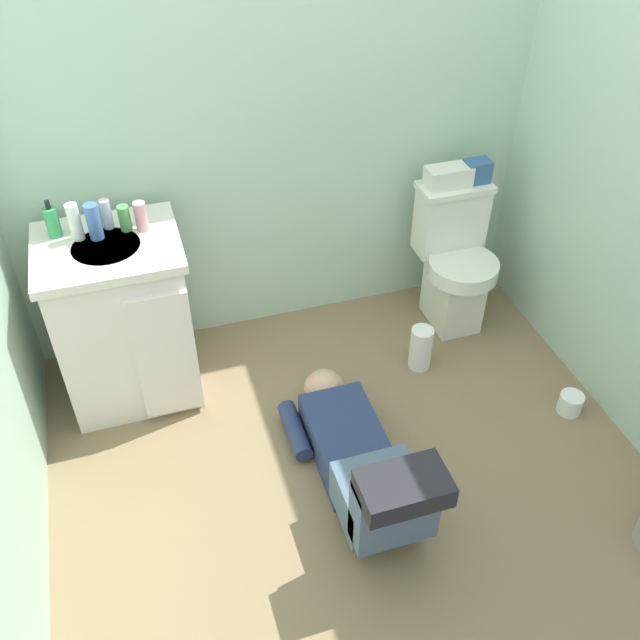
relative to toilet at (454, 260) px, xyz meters
The scene contains 16 objects.
ground_plane 1.20m from the toilet, 137.49° to the right, with size 2.99×3.10×0.04m, color #826C4D.
wall_back 1.23m from the toilet, 159.07° to the left, with size 2.65×0.08×2.40m, color #AFCEB5.
toilet is the anchor object (origin of this frame).
vanity_cabinet 1.65m from the toilet, behind, with size 0.60×0.53×0.82m.
faucet 1.73m from the toilet, behind, with size 0.02×0.02×0.10m, color silver.
person_plumber 1.27m from the toilet, 131.75° to the right, with size 0.39×1.06×0.52m.
tissue_box 0.44m from the toilet, 116.43° to the left, with size 0.22×0.11×0.10m, color silver.
toiletry_bag 0.46m from the toilet, 40.77° to the left, with size 0.12×0.09×0.11m, color #33598C.
soap_dispenser 1.92m from the toilet, behind, with size 0.06×0.06×0.17m.
bottle_white 1.83m from the toilet, behind, with size 0.05×0.05×0.16m, color white.
bottle_blue 1.76m from the toilet, behind, with size 0.06×0.06×0.16m, color #4369B0.
bottle_clear 1.71m from the toilet, behind, with size 0.04×0.04×0.13m, color silver.
bottle_green 1.64m from the toilet, behind, with size 0.05×0.05×0.11m, color #4C9950.
bottle_pink 1.58m from the toilet, behind, with size 0.05×0.05×0.13m, color pink.
paper_towel_roll 0.51m from the toilet, 133.20° to the right, with size 0.11×0.11×0.23m, color white.
toilet_paper_roll 0.90m from the toilet, 73.36° to the right, with size 0.11×0.11×0.10m, color white.
Camera 1 is at (-0.69, -1.81, 2.41)m, focal length 39.15 mm.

